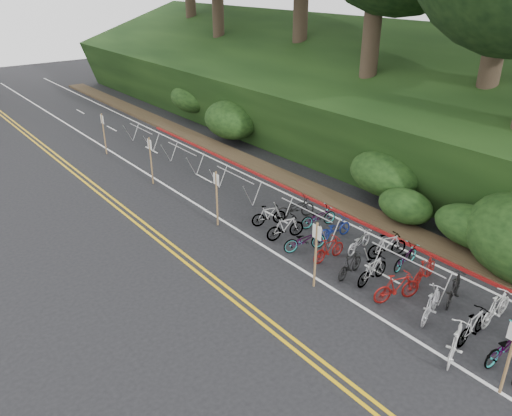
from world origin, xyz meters
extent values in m
plane|color=black|center=(0.00, 0.00, 0.00)|extent=(120.00, 120.00, 0.00)
cube|color=gold|center=(-2.15, 10.00, 0.00)|extent=(0.12, 80.00, 0.01)
cube|color=gold|center=(-1.85, 10.00, 0.00)|extent=(0.12, 80.00, 0.01)
cube|color=silver|center=(1.00, 10.00, 0.00)|extent=(0.12, 80.00, 0.01)
cube|color=silver|center=(5.20, 10.00, 0.00)|extent=(0.12, 80.00, 0.01)
cube|color=silver|center=(3.10, 4.00, 0.00)|extent=(0.10, 1.60, 0.01)
cube|color=silver|center=(3.10, 10.00, 0.00)|extent=(0.10, 1.60, 0.01)
cube|color=silver|center=(3.10, 16.00, 0.00)|extent=(0.10, 1.60, 0.01)
cube|color=silver|center=(3.10, 22.00, 0.00)|extent=(0.10, 1.60, 0.01)
cube|color=silver|center=(3.10, 28.00, 0.00)|extent=(0.10, 1.60, 0.01)
cube|color=silver|center=(3.10, 34.00, 0.00)|extent=(0.10, 1.60, 0.01)
cube|color=maroon|center=(5.70, 12.00, 0.05)|extent=(0.25, 28.00, 0.10)
cube|color=black|center=(13.50, 22.00, 2.80)|extent=(12.32, 44.00, 9.11)
cube|color=#382819|center=(6.40, 22.00, 0.08)|extent=(1.40, 44.00, 0.16)
ellipsoid|color=#284C19|center=(7.20, 3.00, 1.04)|extent=(2.00, 2.80, 1.60)
ellipsoid|color=#284C19|center=(8.00, 8.00, 1.55)|extent=(2.60, 3.64, 2.08)
ellipsoid|color=#284C19|center=(9.20, 14.00, 1.99)|extent=(2.20, 3.08, 1.76)
ellipsoid|color=#284C19|center=(7.80, 20.00, 1.56)|extent=(3.00, 4.20, 2.40)
ellipsoid|color=#284C19|center=(8.50, 26.00, 1.73)|extent=(2.40, 3.36, 1.92)
ellipsoid|color=#284C19|center=(9.80, 30.00, 2.41)|extent=(2.80, 3.92, 2.24)
ellipsoid|color=#284C19|center=(7.00, 6.00, 0.90)|extent=(1.80, 2.52, 1.44)
ellipsoid|color=#284C19|center=(10.00, 18.00, 2.60)|extent=(3.20, 4.48, 2.56)
cylinder|color=#2D2319|center=(12.00, 6.00, 6.92)|extent=(0.94, 0.94, 8.23)
cylinder|color=#2D2319|center=(11.00, 12.00, 6.36)|extent=(0.91, 0.91, 7.72)
cylinder|color=#2D2319|center=(13.50, 20.00, 7.57)|extent=(0.97, 0.97, 8.75)
cylinder|color=#2D2319|center=(12.50, 28.00, 6.40)|extent=(0.88, 0.88, 7.21)
cylinder|color=#2D2319|center=(15.00, 36.00, 7.62)|extent=(0.94, 0.94, 8.23)
cylinder|color=#A0A1A2|center=(3.00, 3.00, 1.15)|extent=(0.05, 3.00, 0.05)
cylinder|color=#A0A1A2|center=(2.72, 1.60, 0.57)|extent=(0.58, 0.04, 1.13)
cylinder|color=#A0A1A2|center=(3.28, 1.60, 0.57)|extent=(0.58, 0.04, 1.13)
cylinder|color=#A0A1A2|center=(2.72, 4.40, 0.57)|extent=(0.58, 0.04, 1.13)
cylinder|color=#A0A1A2|center=(3.28, 4.40, 0.57)|extent=(0.58, 0.04, 1.13)
cylinder|color=#A0A1A2|center=(3.00, 8.00, 1.15)|extent=(0.05, 3.00, 0.05)
cylinder|color=#A0A1A2|center=(2.72, 6.60, 0.57)|extent=(0.58, 0.04, 1.13)
cylinder|color=#A0A1A2|center=(3.28, 6.60, 0.57)|extent=(0.58, 0.04, 1.13)
cylinder|color=#A0A1A2|center=(2.72, 9.40, 0.57)|extent=(0.58, 0.04, 1.13)
cylinder|color=#A0A1A2|center=(3.28, 9.40, 0.57)|extent=(0.58, 0.04, 1.13)
cylinder|color=#A0A1A2|center=(3.00, 13.00, 1.15)|extent=(0.05, 3.00, 0.05)
cylinder|color=#A0A1A2|center=(2.72, 11.60, 0.57)|extent=(0.58, 0.04, 1.13)
cylinder|color=#A0A1A2|center=(3.28, 11.60, 0.57)|extent=(0.58, 0.04, 1.13)
cylinder|color=#A0A1A2|center=(2.72, 14.40, 0.57)|extent=(0.58, 0.04, 1.13)
cylinder|color=#A0A1A2|center=(3.28, 14.40, 0.57)|extent=(0.58, 0.04, 1.13)
cylinder|color=#A0A1A2|center=(3.00, 18.00, 1.15)|extent=(0.05, 3.00, 0.05)
cylinder|color=#A0A1A2|center=(2.72, 16.60, 0.57)|extent=(0.58, 0.04, 1.13)
cylinder|color=#A0A1A2|center=(3.28, 16.60, 0.57)|extent=(0.58, 0.04, 1.13)
cylinder|color=#A0A1A2|center=(2.72, 19.40, 0.57)|extent=(0.58, 0.04, 1.13)
cylinder|color=#A0A1A2|center=(3.28, 19.40, 0.57)|extent=(0.58, 0.04, 1.13)
cylinder|color=#A0A1A2|center=(3.00, 23.00, 1.15)|extent=(0.05, 3.00, 0.05)
cylinder|color=#A0A1A2|center=(2.72, 21.60, 0.57)|extent=(0.58, 0.04, 1.13)
cylinder|color=#A0A1A2|center=(3.28, 21.60, 0.57)|extent=(0.58, 0.04, 1.13)
cylinder|color=#A0A1A2|center=(2.72, 24.40, 0.57)|extent=(0.58, 0.04, 1.13)
cylinder|color=#A0A1A2|center=(3.28, 24.40, 0.57)|extent=(0.58, 0.04, 1.13)
cylinder|color=brown|center=(0.99, -1.59, 1.15)|extent=(0.08, 0.08, 2.30)
cylinder|color=brown|center=(0.60, 5.00, 1.25)|extent=(0.08, 0.08, 2.50)
cube|color=silver|center=(0.60, 5.00, 2.15)|extent=(0.02, 0.40, 0.50)
cylinder|color=brown|center=(0.60, 11.00, 1.25)|extent=(0.08, 0.08, 2.50)
cube|color=silver|center=(0.60, 11.00, 2.15)|extent=(0.02, 0.40, 0.50)
cylinder|color=brown|center=(0.60, 17.00, 1.25)|extent=(0.08, 0.08, 2.50)
cube|color=silver|center=(0.60, 17.00, 2.15)|extent=(0.02, 0.40, 0.50)
cylinder|color=brown|center=(0.60, 23.00, 1.25)|extent=(0.08, 0.08, 2.50)
cube|color=silver|center=(0.60, 23.00, 2.15)|extent=(0.02, 0.40, 0.50)
imported|color=beige|center=(1.22, -0.06, 0.54)|extent=(1.09, 1.86, 1.08)
imported|color=slate|center=(2.27, -0.99, 0.49)|extent=(0.82, 1.92, 0.98)
imported|color=slate|center=(2.34, 0.05, 0.51)|extent=(0.56, 1.72, 1.02)
imported|color=beige|center=(3.69, 0.05, 0.53)|extent=(0.56, 1.77, 1.05)
imported|color=#9E9EA3|center=(2.25, 1.42, 0.53)|extent=(0.97, 1.83, 1.06)
imported|color=black|center=(3.61, 1.47, 0.52)|extent=(0.98, 1.79, 1.03)
imported|color=maroon|center=(2.16, 2.68, 0.53)|extent=(1.05, 1.82, 1.05)
imported|color=maroon|center=(3.84, 2.77, 0.50)|extent=(0.71, 1.71, 1.00)
imported|color=slate|center=(2.39, 3.91, 0.50)|extent=(0.58, 1.69, 1.00)
imported|color=slate|center=(4.17, 3.82, 0.42)|extent=(0.79, 1.68, 0.85)
imported|color=black|center=(2.08, 4.68, 0.46)|extent=(0.71, 1.60, 0.93)
imported|color=slate|center=(4.19, 4.69, 0.51)|extent=(1.01, 1.76, 1.02)
imported|color=maroon|center=(2.28, 5.93, 0.48)|extent=(0.48, 1.60, 0.96)
imported|color=#9E9EA3|center=(3.72, 5.69, 0.42)|extent=(0.84, 1.68, 0.84)
imported|color=slate|center=(2.06, 7.04, 0.47)|extent=(1.16, 1.90, 0.94)
imported|color=navy|center=(3.73, 7.02, 0.45)|extent=(0.71, 1.74, 0.89)
imported|color=slate|center=(2.11, 8.25, 0.52)|extent=(0.86, 1.79, 1.04)
imported|color=slate|center=(3.95, 8.20, 0.46)|extent=(0.95, 1.83, 0.91)
imported|color=slate|center=(2.36, 9.62, 0.48)|extent=(0.95, 1.65, 0.95)
imported|color=black|center=(3.71, 9.43, 0.49)|extent=(1.17, 1.99, 0.99)
camera|label=1|loc=(-10.11, -5.29, 10.02)|focal=35.00mm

